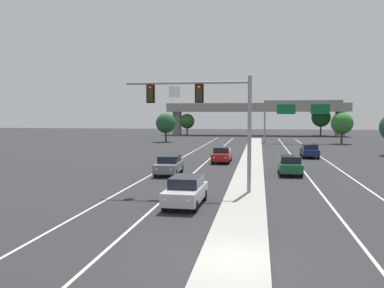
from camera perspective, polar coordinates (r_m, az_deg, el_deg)
name	(u,v)px	position (r m, az deg, el deg)	size (l,w,h in m)	color
ground_plane	(234,264)	(14.57, 5.69, -15.93)	(260.00, 260.00, 0.00)	#28282B
median_island	(248,179)	(32.06, 7.67, -4.78)	(2.40, 110.00, 0.15)	#9E9B93
lane_stripe_oncoming_center	(200,167)	(39.37, 1.08, -3.21)	(0.14, 100.00, 0.01)	silver
lane_stripe_receding_center	(302,169)	(39.18, 14.85, -3.38)	(0.14, 100.00, 0.01)	silver
edge_stripe_left	(166,167)	(39.97, -3.61, -3.11)	(0.14, 100.00, 0.01)	silver
edge_stripe_right	(340,170)	(39.65, 19.60, -3.39)	(0.14, 100.00, 0.01)	silver
overhead_signal_mast	(208,108)	(26.17, 2.23, 4.89)	(7.97, 0.44, 7.20)	gray
car_oncoming_silver	(186,191)	(22.98, -0.86, -6.37)	(1.92, 4.51, 1.58)	#B7B7BC
car_oncoming_grey	(169,165)	(34.66, -3.13, -2.85)	(1.89, 4.50, 1.58)	slate
car_oncoming_red	(222,155)	(43.52, 4.12, -1.44)	(1.87, 4.49, 1.58)	maroon
car_receding_green	(290,165)	(35.62, 13.25, -2.76)	(1.86, 4.48, 1.58)	#195633
car_receding_navy	(310,150)	(50.17, 15.75, -0.86)	(1.82, 4.47, 1.58)	#141E4C
highway_sign_gantry	(303,108)	(74.86, 14.91, 4.82)	(13.28, 0.42, 7.50)	gray
overpass_bridge	(256,111)	(100.70, 8.76, 4.45)	(42.40, 6.40, 7.65)	gray
tree_far_right_b	(342,123)	(75.22, 19.79, 2.67)	(3.70, 3.70, 5.35)	#4C3823
tree_far_left_a	(187,121)	(100.55, -0.67, 3.11)	(3.55, 3.55, 5.14)	#4C3823
tree_far_right_a	(321,118)	(104.71, 17.19, 3.47)	(4.51, 4.51, 6.53)	#4C3823
tree_far_left_c	(166,123)	(76.10, -3.60, 2.84)	(3.60, 3.60, 5.20)	#4C3823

